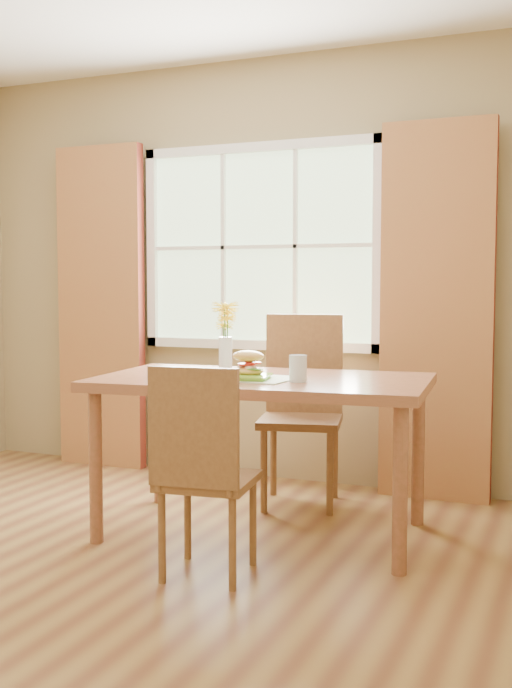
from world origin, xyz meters
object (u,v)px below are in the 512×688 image
object	(u,v)px
croissant_sandwich	(248,363)
flower_vase	(226,327)
dining_table	(263,393)
water_glass	(298,369)
chair_far	(303,399)
chair_near	(202,463)

from	to	relation	value
croissant_sandwich	flower_vase	xyz separation A→B (m)	(-0.26, 0.31, 0.16)
dining_table	water_glass	distance (m)	0.29
chair_far	water_glass	world-z (taller)	chair_far
chair_near	chair_far	size ratio (longest dim) A/B	0.85
croissant_sandwich	flower_vase	size ratio (longest dim) A/B	0.48
chair_far	flower_vase	world-z (taller)	flower_vase
dining_table	water_glass	world-z (taller)	water_glass
water_glass	croissant_sandwich	bearing A→B (deg)	179.20
dining_table	chair_near	distance (m)	0.73
dining_table	flower_vase	bearing A→B (deg)	140.21
chair_near	water_glass	xyz separation A→B (m)	(0.22, 0.59, 0.35)
dining_table	croissant_sandwich	size ratio (longest dim) A/B	9.66
croissant_sandwich	chair_far	bearing A→B (deg)	92.60
chair_near	croissant_sandwich	bearing A→B (deg)	87.11
chair_far	croissant_sandwich	size ratio (longest dim) A/B	6.10
dining_table	chair_near	world-z (taller)	chair_near
croissant_sandwich	water_glass	distance (m)	0.26
chair_near	chair_far	world-z (taller)	chair_far
chair_near	flower_vase	distance (m)	1.09
water_glass	flower_vase	xyz separation A→B (m)	(-0.52, 0.31, 0.17)
chair_far	croissant_sandwich	xyz separation A→B (m)	(-0.01, -0.77, 0.28)
chair_near	croissant_sandwich	distance (m)	0.70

